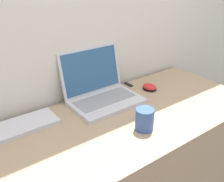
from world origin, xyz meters
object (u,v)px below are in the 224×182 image
usb_stick (128,84)px  laptop (101,90)px  computer_mouse (150,87)px  external_keyboard (7,131)px  drink_cup (145,119)px

usb_stick → laptop: bearing=-166.8°
laptop → usb_stick: size_ratio=5.98×
computer_mouse → external_keyboard: bearing=176.3°
external_keyboard → usb_stick: external_keyboard is taller
computer_mouse → usb_stick: computer_mouse is taller
laptop → external_keyboard: bearing=-178.8°
external_keyboard → laptop: bearing=1.2°
laptop → drink_cup: size_ratio=3.60×
external_keyboard → usb_stick: bearing=5.2°
drink_cup → usb_stick: 0.46m
external_keyboard → usb_stick: 0.74m
computer_mouse → external_keyboard: size_ratio=0.20×
laptop → usb_stick: bearing=13.2°
computer_mouse → external_keyboard: (-0.79, 0.05, -0.00)m
external_keyboard → usb_stick: size_ratio=7.33×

